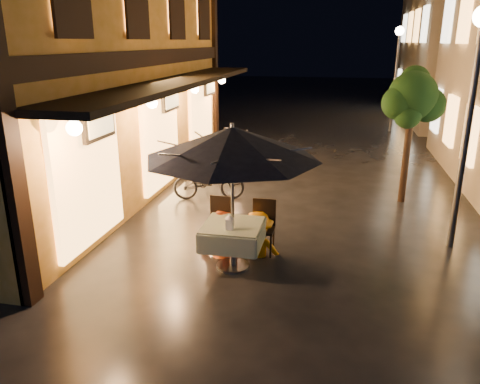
% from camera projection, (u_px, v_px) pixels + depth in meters
% --- Properties ---
extents(ground, '(90.00, 90.00, 0.00)m').
position_uv_depth(ground, '(277.00, 281.00, 7.50)').
color(ground, black).
rests_on(ground, ground).
extents(west_building, '(5.90, 11.40, 7.40)m').
position_uv_depth(west_building, '(66.00, 39.00, 11.20)').
color(west_building, gold).
rests_on(west_building, ground).
extents(street_tree, '(1.43, 1.20, 3.15)m').
position_uv_depth(street_tree, '(413.00, 99.00, 10.48)').
color(street_tree, black).
rests_on(street_tree, ground).
extents(streetlamp_near, '(0.36, 0.36, 4.23)m').
position_uv_depth(streetlamp_near, '(474.00, 88.00, 7.88)').
color(streetlamp_near, '#59595E').
rests_on(streetlamp_near, ground).
extents(streetlamp_far, '(0.36, 0.36, 4.23)m').
position_uv_depth(streetlamp_far, '(397.00, 60.00, 19.05)').
color(streetlamp_far, '#59595E').
rests_on(streetlamp_far, ground).
extents(cafe_table, '(0.99, 0.99, 0.78)m').
position_uv_depth(cafe_table, '(233.00, 235.00, 7.79)').
color(cafe_table, '#59595E').
rests_on(cafe_table, ground).
extents(patio_umbrella, '(2.85, 2.85, 2.46)m').
position_uv_depth(patio_umbrella, '(232.00, 143.00, 7.31)').
color(patio_umbrella, '#59595E').
rests_on(patio_umbrella, ground).
extents(cafe_chair_left, '(0.42, 0.42, 0.97)m').
position_uv_depth(cafe_chair_left, '(220.00, 220.00, 8.57)').
color(cafe_chair_left, black).
rests_on(cafe_chair_left, ground).
extents(cafe_chair_right, '(0.42, 0.42, 0.97)m').
position_uv_depth(cafe_chair_right, '(263.00, 223.00, 8.42)').
color(cafe_chair_right, black).
rests_on(cafe_chair_right, ground).
extents(table_lantern, '(0.16, 0.16, 0.25)m').
position_uv_depth(table_lantern, '(230.00, 221.00, 7.49)').
color(table_lantern, white).
rests_on(table_lantern, cafe_table).
extents(person_orange, '(0.79, 0.63, 1.57)m').
position_uv_depth(person_orange, '(220.00, 212.00, 8.27)').
color(person_orange, orange).
rests_on(person_orange, ground).
extents(person_yellow, '(1.14, 0.87, 1.57)m').
position_uv_depth(person_yellow, '(258.00, 213.00, 8.21)').
color(person_yellow, orange).
rests_on(person_yellow, ground).
extents(bicycle_0, '(1.80, 0.98, 0.90)m').
position_uv_depth(bicycle_0, '(209.00, 181.00, 11.25)').
color(bicycle_0, black).
rests_on(bicycle_0, ground).
extents(bicycle_1, '(1.59, 0.53, 0.94)m').
position_uv_depth(bicycle_1, '(216.00, 168.00, 12.35)').
color(bicycle_1, black).
rests_on(bicycle_1, ground).
extents(bicycle_2, '(1.95, 1.10, 0.97)m').
position_uv_depth(bicycle_2, '(215.00, 156.00, 13.54)').
color(bicycle_2, black).
rests_on(bicycle_2, ground).
extents(bicycle_3, '(1.82, 0.79, 1.06)m').
position_uv_depth(bicycle_3, '(232.00, 149.00, 14.28)').
color(bicycle_3, black).
rests_on(bicycle_3, ground).
extents(bicycle_4, '(1.58, 0.62, 0.82)m').
position_uv_depth(bicycle_4, '(219.00, 150.00, 14.69)').
color(bicycle_4, black).
rests_on(bicycle_4, ground).
extents(bicycle_5, '(1.73, 0.82, 1.00)m').
position_uv_depth(bicycle_5, '(234.00, 143.00, 15.16)').
color(bicycle_5, black).
rests_on(bicycle_5, ground).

